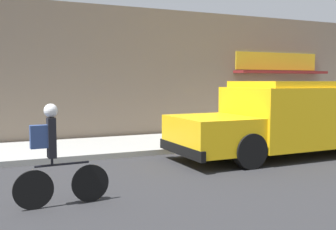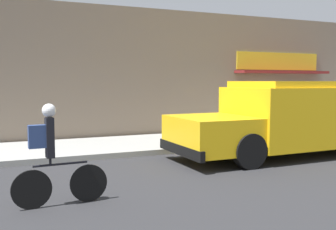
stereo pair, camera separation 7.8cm
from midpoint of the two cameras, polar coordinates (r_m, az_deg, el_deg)
ground_plane at (r=13.08m, az=17.39°, el=-4.06°), size 70.00×70.00×0.00m
sidewalk at (r=14.21m, az=13.42°, el=-2.96°), size 28.00×2.99×0.15m
storefront at (r=15.49m, az=9.94°, el=5.82°), size 17.02×0.86×4.49m
school_bus at (r=11.43m, az=19.13°, el=-0.07°), size 7.05×2.70×1.99m
cyclist at (r=6.50m, az=-16.51°, el=-5.71°), size 1.52×0.22×1.65m
trash_bin at (r=13.97m, az=10.75°, el=-0.78°), size 0.55×0.55×0.95m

